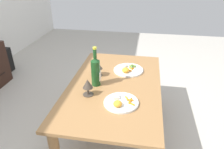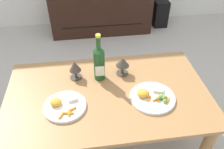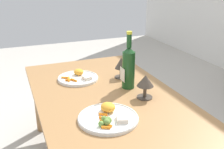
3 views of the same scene
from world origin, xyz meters
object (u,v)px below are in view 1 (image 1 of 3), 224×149
(goblet_left, at_px, (88,85))
(goblet_right, at_px, (97,67))
(dining_table, at_px, (115,92))
(wine_bottle, at_px, (96,70))
(floor_speaker, at_px, (3,60))
(dinner_plate_right, at_px, (128,70))
(dinner_plate_left, at_px, (121,102))

(goblet_left, distance_m, goblet_right, 0.32)
(dining_table, height_order, wine_bottle, wine_bottle)
(wine_bottle, bearing_deg, floor_speaker, 59.02)
(goblet_left, bearing_deg, goblet_right, -0.00)
(dining_table, distance_m, wine_bottle, 0.26)
(dining_table, relative_size, goblet_left, 9.62)
(goblet_right, height_order, dinner_plate_right, goblet_right)
(goblet_left, bearing_deg, dining_table, -41.95)
(wine_bottle, distance_m, goblet_right, 0.17)
(dining_table, relative_size, wine_bottle, 3.84)
(dinner_plate_right, bearing_deg, dinner_plate_left, 179.99)
(goblet_right, xyz_separation_m, dinner_plate_right, (0.14, -0.26, -0.08))
(floor_speaker, bearing_deg, dinner_plate_right, -109.93)
(dining_table, bearing_deg, floor_speaker, 62.15)
(wine_bottle, bearing_deg, goblet_right, 8.67)
(dinner_plate_left, bearing_deg, goblet_left, 74.47)
(goblet_left, xyz_separation_m, dinner_plate_right, (0.46, -0.26, -0.07))
(dining_table, xyz_separation_m, floor_speaker, (0.93, 1.76, -0.25))
(goblet_left, bearing_deg, floor_speaker, 54.60)
(goblet_right, xyz_separation_m, dinner_plate_left, (-0.39, -0.26, -0.08))
(wine_bottle, distance_m, dinner_plate_right, 0.40)
(goblet_left, distance_m, dinner_plate_right, 0.53)
(wine_bottle, height_order, goblet_right, wine_bottle)
(floor_speaker, distance_m, wine_bottle, 1.93)
(wine_bottle, height_order, goblet_left, wine_bottle)
(goblet_left, height_order, dinner_plate_right, goblet_left)
(dining_table, height_order, goblet_left, goblet_left)
(dining_table, xyz_separation_m, dinner_plate_right, (0.26, -0.09, 0.09))
(goblet_left, xyz_separation_m, dinner_plate_left, (-0.07, -0.26, -0.08))
(floor_speaker, distance_m, goblet_left, 1.99)
(goblet_left, relative_size, dinner_plate_left, 0.52)
(floor_speaker, bearing_deg, dining_table, -117.95)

